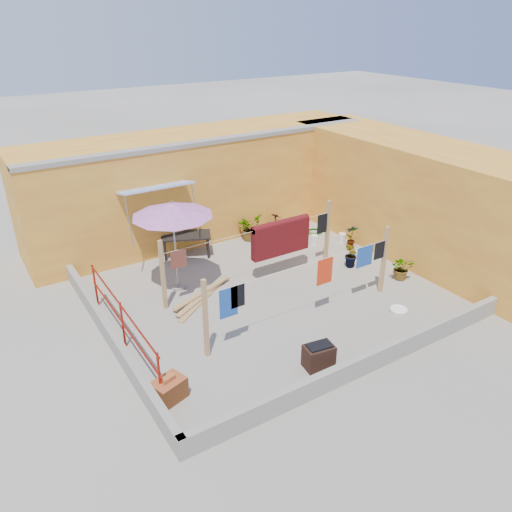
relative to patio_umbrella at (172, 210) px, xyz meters
The scene contains 21 objects.
ground 3.23m from the patio_umbrella, 39.85° to the right, with size 80.00×80.00×0.00m, color #9E998E.
wall_back 3.97m from the patio_umbrella, 53.52° to the left, with size 11.00×3.27×3.21m.
wall_right 7.22m from the patio_umbrella, 12.29° to the right, with size 2.40×9.00×3.20m, color gold.
parapet_front 5.77m from the patio_umbrella, 70.23° to the right, with size 8.30×0.16×0.44m, color gray.
parapet_left 3.34m from the patio_umbrella, 145.63° to the right, with size 0.16×7.30×0.44m, color gray.
red_railing 3.02m from the patio_umbrella, 139.25° to the right, with size 0.05×4.20×1.10m.
clothesline_rig 2.96m from the patio_umbrella, 21.46° to the right, with size 5.09×2.35×1.80m.
patio_umbrella is the anchor object (origin of this frame).
outdoor_table 2.51m from the patio_umbrella, 57.93° to the left, with size 1.58×1.23×0.66m.
brick_stack 4.61m from the patio_umbrella, 116.45° to the right, with size 0.69×0.58×0.52m.
lumber_pile 2.27m from the patio_umbrella, 72.31° to the right, with size 2.00×1.33×0.13m.
brazier 4.97m from the patio_umbrella, 76.57° to the right, with size 0.64×0.48×0.53m.
white_basin 5.97m from the patio_umbrella, 44.00° to the right, with size 0.43×0.43×0.08m.
water_jug_a 5.89m from the patio_umbrella, ahead, with size 0.22×0.22×0.34m.
water_jug_b 5.13m from the patio_umbrella, ahead, with size 0.21×0.21×0.34m.
green_hose 5.79m from the patio_umbrella, 10.59° to the left, with size 0.51×0.51×0.07m.
plant_back_a 4.01m from the patio_umbrella, 27.48° to the left, with size 0.75×0.65×0.83m, color #1F5A19.
plant_back_b 4.89m from the patio_umbrella, 21.52° to the left, with size 0.38×0.38×0.68m, color #1F5A19.
plant_right_a 5.84m from the patio_umbrella, ahead, with size 0.39×0.26×0.74m, color #1F5A19.
plant_right_b 5.16m from the patio_umbrella, 18.18° to the right, with size 0.42×0.34×0.76m, color #1F5A19.
plant_right_c 6.23m from the patio_umbrella, 27.46° to the right, with size 0.60×0.52×0.66m, color #1F5A19.
Camera 1 is at (-6.18, -9.13, 6.45)m, focal length 35.00 mm.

